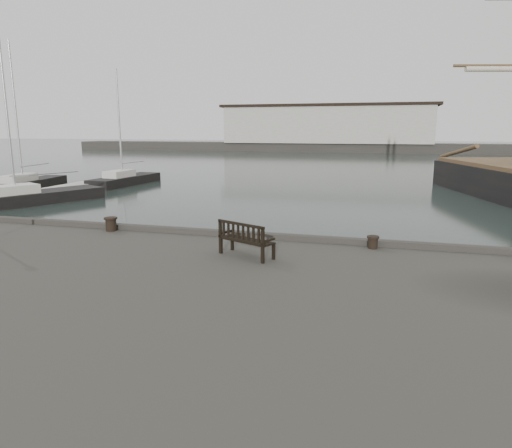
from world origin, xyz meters
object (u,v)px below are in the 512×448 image
Objects in this scene: bollard_left at (111,224)px; yacht_b at (27,187)px; bollard_right at (373,242)px; yacht_c at (25,201)px; yacht_d at (126,182)px; bench at (246,246)px.

bollard_left is 27.32m from yacht_b.
yacht_c is (-23.40, 11.81, -1.50)m from bollard_right.
bollard_right is 0.03× the size of yacht_b.
yacht_d is at bearing 32.31° from yacht_b.
yacht_d is (-22.89, 23.83, -1.52)m from bollard_right.
yacht_d is (0.51, 12.02, -0.01)m from yacht_c.
yacht_c is (5.68, -6.57, -0.00)m from yacht_b.
yacht_d reaches higher than bench.
yacht_b is 0.88× the size of yacht_c.
bench reaches higher than bollard_left.
bollard_right is 34.43m from yacht_b.
bollard_right is (8.92, -0.01, -0.05)m from bollard_left.
yacht_b is at bearing 155.43° from yacht_c.
bollard_right is at bearing -0.09° from bollard_left.
bench is at bearing -18.82° from bollard_left.
yacht_b is 8.68m from yacht_c.
yacht_b reaches higher than bollard_right.
yacht_b reaches higher than bench.
yacht_c is at bearing 140.84° from bollard_left.
yacht_b is 8.24m from yacht_d.
bench is at bearing -48.92° from yacht_d.
yacht_b is at bearing 166.43° from bench.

